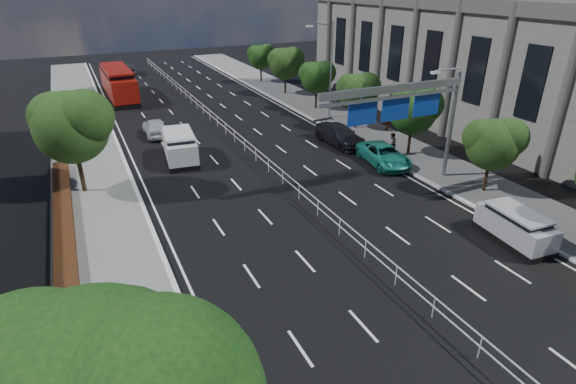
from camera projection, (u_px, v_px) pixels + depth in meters
ground at (418, 306)px, 18.91m from camera, size 160.00×160.00×0.00m
kerb_near at (212, 379)px, 15.38m from camera, size 0.25×140.00×0.15m
kerb_far at (561, 253)px, 22.38m from camera, size 0.25×140.00×0.15m
median_fence at (237, 139)px, 37.01m from camera, size 0.05×85.00×1.02m
hedge_near at (69, 319)px, 17.65m from camera, size 1.00×36.00×0.44m
toilet_sign at (141, 332)px, 13.38m from camera, size 1.62×0.18×4.34m
overhead_gantry at (407, 103)px, 27.30m from camera, size 10.24×0.38×7.45m
streetlight_far at (328, 64)px, 41.93m from camera, size 2.78×2.40×9.00m
civic_hall at (468, 49)px, 43.35m from camera, size 14.40×36.00×14.35m
near_tree_back at (71, 123)px, 26.92m from camera, size 4.84×4.51×6.69m
far_tree_c at (494, 142)px, 27.49m from camera, size 3.52×3.28×4.94m
far_tree_d at (414, 108)px, 33.49m from camera, size 3.85×3.59×5.34m
far_tree_e at (358, 90)px, 39.65m from camera, size 3.63×3.38×5.13m
far_tree_f at (317, 76)px, 45.79m from camera, size 3.52×3.28×5.02m
far_tree_g at (286, 62)px, 51.79m from camera, size 3.96×3.69×5.45m
far_tree_h at (261, 56)px, 58.04m from camera, size 3.41×3.18×4.91m
white_minivan at (180, 146)px, 33.65m from camera, size 2.73×5.26×2.19m
red_bus at (118, 82)px, 51.00m from camera, size 2.96×11.51×3.42m
near_car_silver at (155, 127)px, 39.08m from camera, size 1.89×4.48×1.51m
near_car_dark at (128, 69)px, 64.12m from camera, size 2.16×5.05×1.62m
silver_minivan at (515, 226)px, 23.25m from camera, size 2.16×4.30×1.73m
parked_car_teal at (384, 155)px, 33.03m from camera, size 3.02×5.43×1.44m
parked_car_dark at (340, 135)px, 37.05m from camera, size 2.56×5.52×1.56m
pedestrian_a at (387, 120)px, 40.13m from camera, size 0.76×0.72×1.74m
pedestrian_b at (392, 144)px, 34.34m from camera, size 0.86×0.68×1.74m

